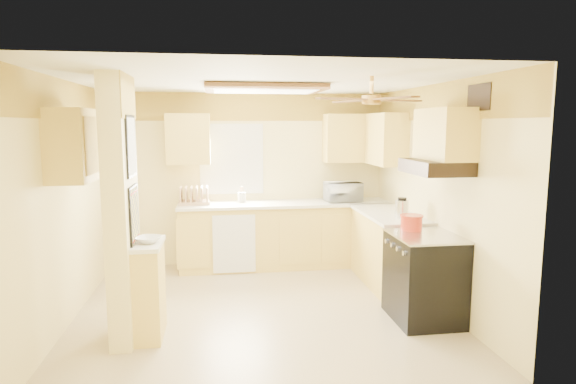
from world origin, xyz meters
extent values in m
plane|color=tan|center=(0.00, 0.00, 0.00)|extent=(4.00, 4.00, 0.00)
plane|color=white|center=(0.00, 0.00, 2.50)|extent=(4.00, 4.00, 0.00)
plane|color=#FAE698|center=(0.00, 1.90, 1.25)|extent=(4.00, 0.00, 4.00)
plane|color=#FAE698|center=(0.00, -1.90, 1.25)|extent=(4.00, 0.00, 4.00)
plane|color=#FAE698|center=(-2.00, 0.00, 1.25)|extent=(0.00, 3.80, 3.80)
plane|color=#FAE698|center=(2.00, 0.00, 1.25)|extent=(0.00, 3.80, 3.80)
cube|color=#FBDA4A|center=(0.00, 1.88, 2.30)|extent=(4.00, 0.02, 0.40)
cube|color=#FAE698|center=(-1.35, -0.55, 1.25)|extent=(0.20, 0.70, 2.50)
cube|color=#FFDB65|center=(-1.13, -0.55, 0.45)|extent=(0.25, 0.55, 0.90)
cube|color=white|center=(-1.13, -0.55, 0.92)|extent=(0.28, 0.58, 0.04)
cube|color=#FFDB65|center=(0.50, 1.60, 0.45)|extent=(3.00, 0.60, 0.90)
cube|color=#FFDB65|center=(1.70, 0.60, 0.45)|extent=(0.60, 1.40, 0.90)
cube|color=white|center=(0.50, 1.59, 0.92)|extent=(3.04, 0.64, 0.04)
cube|color=white|center=(1.69, 0.60, 0.92)|extent=(0.64, 1.44, 0.04)
cube|color=white|center=(-0.25, 1.29, 0.43)|extent=(0.58, 0.02, 0.80)
cube|color=white|center=(-0.25, 1.89, 1.55)|extent=(0.92, 0.02, 1.02)
cube|color=white|center=(-0.25, 1.89, 1.55)|extent=(0.80, 0.02, 0.90)
cube|color=#FFDB65|center=(-0.85, 1.72, 1.85)|extent=(0.60, 0.35, 0.70)
cube|color=#FFDB65|center=(1.55, 1.72, 1.85)|extent=(0.90, 0.35, 0.70)
cube|color=#FFDB65|center=(1.82, 1.25, 1.85)|extent=(0.35, 1.00, 0.70)
cube|color=#FFDB65|center=(-1.82, -0.25, 1.85)|extent=(0.35, 0.75, 0.70)
cube|color=#FFDB65|center=(1.82, -0.55, 1.95)|extent=(0.35, 0.76, 0.52)
cube|color=black|center=(1.67, -0.55, 0.45)|extent=(0.65, 0.76, 0.90)
cube|color=silver|center=(1.67, -0.55, 0.91)|extent=(0.66, 0.77, 0.02)
cylinder|color=silver|center=(1.34, -0.80, 0.80)|extent=(0.03, 0.05, 0.05)
cylinder|color=silver|center=(1.34, -0.63, 0.80)|extent=(0.03, 0.05, 0.05)
cylinder|color=silver|center=(1.34, -0.47, 0.80)|extent=(0.03, 0.05, 0.05)
cylinder|color=silver|center=(1.34, -0.30, 0.80)|extent=(0.03, 0.05, 0.05)
cube|color=black|center=(1.74, -0.55, 1.62)|extent=(0.50, 0.76, 0.14)
cube|color=black|center=(-1.24, -0.55, 1.85)|extent=(0.02, 0.42, 0.57)
cube|color=white|center=(-1.23, -0.55, 1.85)|extent=(0.01, 0.37, 0.52)
cube|color=black|center=(-1.24, -0.55, 1.20)|extent=(0.02, 0.42, 0.57)
cube|color=yellow|center=(-1.23, -0.55, 1.20)|extent=(0.01, 0.37, 0.52)
cube|color=brown|center=(0.10, 0.50, 2.46)|extent=(1.35, 0.95, 0.06)
cube|color=white|center=(0.10, 0.50, 2.44)|extent=(1.15, 0.75, 0.02)
cylinder|color=gold|center=(1.00, -0.70, 2.42)|extent=(0.04, 0.04, 0.16)
cylinder|color=gold|center=(1.00, -0.70, 2.28)|extent=(0.18, 0.18, 0.08)
cube|color=brown|center=(1.30, -0.59, 2.28)|extent=(0.55, 0.28, 0.01)
cube|color=brown|center=(0.89, -0.40, 2.28)|extent=(0.28, 0.55, 0.01)
cube|color=brown|center=(0.70, -0.81, 2.28)|extent=(0.55, 0.28, 0.01)
cube|color=brown|center=(1.11, -1.00, 2.28)|extent=(0.28, 0.55, 0.01)
cube|color=black|center=(1.98, -0.90, 2.30)|extent=(0.02, 0.40, 0.25)
imported|color=white|center=(1.35, 1.57, 1.08)|extent=(0.53, 0.38, 0.28)
imported|color=white|center=(-1.11, -0.58, 0.97)|extent=(0.31, 0.31, 0.06)
cylinder|color=red|center=(1.61, -0.30, 0.99)|extent=(0.23, 0.23, 0.15)
cylinder|color=red|center=(1.61, -0.30, 1.07)|extent=(0.25, 0.25, 0.02)
cylinder|color=silver|center=(1.73, 0.27, 1.05)|extent=(0.16, 0.16, 0.21)
cylinder|color=black|center=(1.73, 0.27, 1.17)|extent=(0.11, 0.11, 0.03)
cube|color=tan|center=(-0.79, 1.63, 0.96)|extent=(0.44, 0.33, 0.04)
cube|color=tan|center=(-0.97, 1.63, 1.06)|extent=(0.02, 0.29, 0.25)
cube|color=tan|center=(-0.90, 1.63, 1.06)|extent=(0.02, 0.29, 0.25)
cube|color=tan|center=(-0.82, 1.63, 1.06)|extent=(0.02, 0.29, 0.25)
cube|color=tan|center=(-0.75, 1.63, 1.06)|extent=(0.02, 0.29, 0.25)
cube|color=tan|center=(-0.68, 1.63, 1.06)|extent=(0.02, 0.29, 0.25)
cube|color=tan|center=(-0.61, 1.63, 1.06)|extent=(0.02, 0.29, 0.25)
cylinder|color=white|center=(-0.90, 1.63, 1.06)|extent=(0.02, 0.25, 0.25)
cylinder|color=white|center=(-0.75, 1.63, 1.06)|extent=(0.02, 0.25, 0.25)
cylinder|color=white|center=(-0.12, 1.68, 1.01)|extent=(0.11, 0.11, 0.14)
cylinder|color=tan|center=(-0.10, 1.68, 1.05)|extent=(0.01, 0.01, 0.23)
cylinder|color=tan|center=(-0.12, 1.70, 1.05)|extent=(0.01, 0.01, 0.23)
cylinder|color=tan|center=(-0.14, 1.68, 1.05)|extent=(0.01, 0.01, 0.23)
cylinder|color=tan|center=(-0.12, 1.66, 1.05)|extent=(0.01, 0.01, 0.23)
camera|label=1|loc=(-0.45, -5.16, 2.05)|focal=30.00mm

